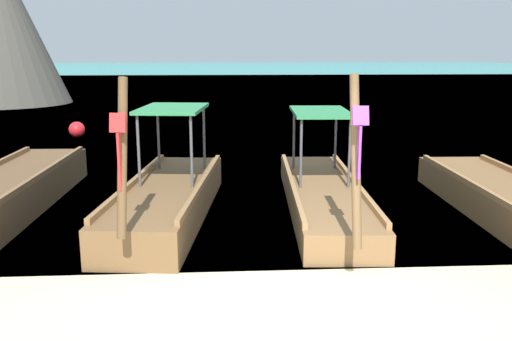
{
  "coord_description": "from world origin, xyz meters",
  "views": [
    {
      "loc": [
        -0.54,
        -5.65,
        2.94
      ],
      "look_at": [
        0.0,
        3.32,
        0.96
      ],
      "focal_mm": 38.56,
      "sensor_mm": 36.0,
      "label": 1
    }
  ],
  "objects_px": {
    "longtail_boat_red_ribbon": "(168,198)",
    "longtail_boat_orange_ribbon": "(9,193)",
    "longtail_boat_violet_ribbon": "(323,194)",
    "mooring_buoy_near": "(77,130)"
  },
  "relations": [
    {
      "from": "longtail_boat_red_ribbon",
      "to": "longtail_boat_orange_ribbon",
      "type": "bearing_deg",
      "value": 169.46
    },
    {
      "from": "longtail_boat_orange_ribbon",
      "to": "mooring_buoy_near",
      "type": "xyz_separation_m",
      "value": [
        -1.0,
        8.78,
        -0.06
      ]
    },
    {
      "from": "longtail_boat_red_ribbon",
      "to": "longtail_boat_violet_ribbon",
      "type": "relative_size",
      "value": 0.88
    },
    {
      "from": "longtail_boat_orange_ribbon",
      "to": "longtail_boat_violet_ribbon",
      "type": "distance_m",
      "value": 5.83
    },
    {
      "from": "longtail_boat_orange_ribbon",
      "to": "longtail_boat_violet_ribbon",
      "type": "height_order",
      "value": "longtail_boat_orange_ribbon"
    },
    {
      "from": "longtail_boat_orange_ribbon",
      "to": "longtail_boat_red_ribbon",
      "type": "xyz_separation_m",
      "value": [
        2.98,
        -0.55,
        0.02
      ]
    },
    {
      "from": "longtail_boat_orange_ribbon",
      "to": "longtail_boat_red_ribbon",
      "type": "bearing_deg",
      "value": -10.54
    },
    {
      "from": "longtail_boat_violet_ribbon",
      "to": "mooring_buoy_near",
      "type": "distance_m",
      "value": 11.33
    },
    {
      "from": "longtail_boat_orange_ribbon",
      "to": "longtail_boat_red_ribbon",
      "type": "relative_size",
      "value": 1.18
    },
    {
      "from": "longtail_boat_orange_ribbon",
      "to": "mooring_buoy_near",
      "type": "bearing_deg",
      "value": 96.48
    }
  ]
}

